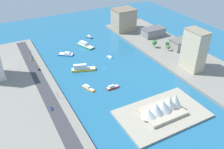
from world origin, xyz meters
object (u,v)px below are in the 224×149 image
at_px(tugboat_red, 113,87).
at_px(taxi_yellow_cab, 32,60).
at_px(patrol_launch_navy, 89,37).
at_px(carpark_squat_concrete, 185,43).
at_px(warehouse_low_gray, 153,32).
at_px(traffic_light_waterfront, 58,95).
at_px(opera_landmark, 162,107).
at_px(van_white, 31,57).
at_px(office_block_beige, 194,50).
at_px(ferry_yellow_fast, 82,68).
at_px(catamaran_blue, 66,54).
at_px(ferry_green_doubledeck, 85,45).
at_px(sedan_silver, 29,51).
at_px(hatchback_blue, 51,108).
at_px(suv_black, 39,69).
at_px(apartment_midrise_tan, 124,19).
at_px(water_taxi_orange, 88,88).
at_px(sailboat_small_white, 110,57).

xyz_separation_m(tugboat_red, taxi_yellow_cab, (60.75, -94.86, 2.41)).
xyz_separation_m(patrol_launch_navy, carpark_squat_concrete, (-97.10, 97.43, 8.35)).
xyz_separation_m(warehouse_low_gray, traffic_light_waterfront, (171.24, 82.03, -1.64)).
height_order(warehouse_low_gray, opera_landmark, opera_landmark).
bearing_deg(carpark_squat_concrete, van_white, -19.69).
height_order(tugboat_red, office_block_beige, office_block_beige).
distance_m(ferry_yellow_fast, taxi_yellow_cab, 66.36).
relative_size(catamaran_blue, ferry_green_doubledeck, 0.67).
relative_size(ferry_green_doubledeck, sedan_silver, 6.03).
bearing_deg(van_white, office_block_beige, 143.89).
bearing_deg(ferry_yellow_fast, van_white, -49.96).
height_order(carpark_squat_concrete, traffic_light_waterfront, carpark_squat_concrete).
height_order(ferry_yellow_fast, hatchback_blue, ferry_yellow_fast).
distance_m(suv_black, van_white, 35.35).
xyz_separation_m(warehouse_low_gray, sedan_silver, (174.14, -34.06, -5.10)).
relative_size(catamaran_blue, taxi_yellow_cab, 4.37).
height_order(apartment_midrise_tan, van_white, apartment_midrise_tan).
height_order(tugboat_red, ferry_green_doubledeck, ferry_green_doubledeck).
bearing_deg(tugboat_red, catamaran_blue, -79.60).
bearing_deg(warehouse_low_gray, water_taxi_orange, 29.10).
distance_m(water_taxi_orange, carpark_squat_concrete, 153.85).
distance_m(catamaran_blue, hatchback_blue, 111.50).
xyz_separation_m(water_taxi_orange, carpark_squat_concrete, (-151.66, -24.49, 8.30)).
height_order(catamaran_blue, traffic_light_waterfront, traffic_light_waterfront).
distance_m(patrol_launch_navy, catamaran_blue, 62.51).
bearing_deg(patrol_launch_navy, van_white, 17.97).
bearing_deg(tugboat_red, apartment_midrise_tan, -124.42).
xyz_separation_m(water_taxi_orange, warehouse_low_gray, (-138.34, -76.99, 7.71)).
relative_size(catamaran_blue, carpark_squat_concrete, 0.45).
bearing_deg(sailboat_small_white, sedan_silver, -34.81).
height_order(ferry_yellow_fast, traffic_light_waterfront, traffic_light_waterfront).
height_order(sailboat_small_white, office_block_beige, office_block_beige).
relative_size(apartment_midrise_tan, suv_black, 7.79).
bearing_deg(warehouse_low_gray, patrol_launch_navy, -28.20).
bearing_deg(office_block_beige, catamaran_blue, -42.83).
height_order(ferry_green_doubledeck, traffic_light_waterfront, traffic_light_waterfront).
xyz_separation_m(catamaran_blue, tugboat_red, (-17.36, 94.60, 0.13)).
height_order(water_taxi_orange, opera_landmark, opera_landmark).
distance_m(sailboat_small_white, office_block_beige, 101.64).
bearing_deg(water_taxi_orange, catamaran_blue, -93.61).
height_order(suv_black, sedan_silver, suv_black).
bearing_deg(carpark_squat_concrete, water_taxi_orange, 9.17).
relative_size(ferry_yellow_fast, sailboat_small_white, 3.05).
height_order(patrol_launch_navy, van_white, van_white).
height_order(taxi_yellow_cab, traffic_light_waterfront, traffic_light_waterfront).
xyz_separation_m(patrol_launch_navy, opera_landmark, (13.37, 189.38, 7.39)).
bearing_deg(catamaran_blue, opera_landmark, 103.39).
xyz_separation_m(apartment_midrise_tan, van_white, (149.42, 27.30, -15.62)).
distance_m(warehouse_low_gray, hatchback_blue, 204.29).
bearing_deg(warehouse_low_gray, office_block_beige, 78.79).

